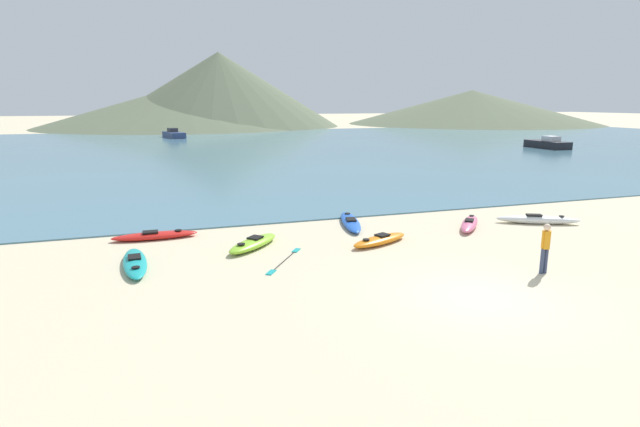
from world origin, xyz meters
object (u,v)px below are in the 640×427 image
Objects in this scene: kayak_on_sand_2 at (350,222)px; kayak_on_sand_6 at (380,240)px; moored_boat_0 at (174,134)px; kayak_on_sand_1 at (135,263)px; moored_boat_1 at (548,144)px; kayak_on_sand_0 at (253,243)px; loose_paddle at (284,261)px; person_near_foreground at (545,245)px; kayak_on_sand_5 at (538,220)px; kayak_on_sand_4 at (155,236)px; kayak_on_sand_3 at (469,224)px.

kayak_on_sand_6 reaches higher than kayak_on_sand_2.
kayak_on_sand_6 is at bearing -85.37° from moored_boat_0.
kayak_on_sand_1 is 50.33m from moored_boat_1.
kayak_on_sand_6 is at bearing -12.18° from kayak_on_sand_0.
kayak_on_sand_1 is 4.60m from loose_paddle.
moored_boat_0 is (-4.79, 55.55, 0.39)m from kayak_on_sand_2.
person_near_foreground reaches higher than kayak_on_sand_6.
moored_boat_1 reaches higher than loose_paddle.
kayak_on_sand_2 is 7.83m from kayak_on_sand_5.
moored_boat_1 reaches higher than kayak_on_sand_6.
kayak_on_sand_6 is at bearing 126.64° from person_near_foreground.
kayak_on_sand_5 is at bearing 7.89° from loose_paddle.
person_near_foreground is at bearing -132.44° from moored_boat_1.
kayak_on_sand_1 is at bearing -177.62° from kayak_on_sand_5.
moored_boat_0 reaches higher than kayak_on_sand_0.
moored_boat_1 is at bearing 31.69° from kayak_on_sand_4.
loose_paddle is at bearing -167.15° from kayak_on_sand_6.
kayak_on_sand_4 is 0.62× the size of moored_boat_1.
kayak_on_sand_0 is 9.34m from person_near_foreground.
moored_boat_1 reaches higher than moored_boat_0.
kayak_on_sand_2 is 1.41× the size of kayak_on_sand_3.
moored_boat_0 is at bearing 94.93° from kayak_on_sand_2.
moored_boat_0 reaches higher than kayak_on_sand_5.
loose_paddle is at bearing -141.62° from moored_boat_1.
kayak_on_sand_0 is 11.94m from kayak_on_sand_5.
kayak_on_sand_1 is 0.88× the size of kayak_on_sand_2.
loose_paddle is (3.90, -4.05, -0.12)m from kayak_on_sand_4.
kayak_on_sand_6 is at bearing -166.88° from kayak_on_sand_3.
person_near_foreground is (10.89, -7.58, 0.73)m from kayak_on_sand_4.
kayak_on_sand_1 is 8.24m from kayak_on_sand_6.
kayak_on_sand_3 is at bearing -23.61° from kayak_on_sand_2.
person_near_foreground is at bearing -21.10° from kayak_on_sand_1.
kayak_on_sand_1 is 12.72m from kayak_on_sand_3.
kayak_on_sand_0 is 1.92m from loose_paddle.
person_near_foreground is (-1.19, -5.42, 0.70)m from kayak_on_sand_3.
kayak_on_sand_4 is 8.28m from kayak_on_sand_6.
kayak_on_sand_4 is (-7.68, 0.24, 0.00)m from kayak_on_sand_2.
kayak_on_sand_2 reaches higher than loose_paddle.
kayak_on_sand_2 is 1.19× the size of kayak_on_sand_4.
kayak_on_sand_6 is 5.50m from person_near_foreground.
kayak_on_sand_6 is 0.54× the size of moored_boat_1.
moored_boat_1 is 47.24m from loose_paddle.
kayak_on_sand_3 is (4.40, -1.92, 0.03)m from kayak_on_sand_2.
kayak_on_sand_4 reaches higher than kayak_on_sand_1.
kayak_on_sand_4 is 5.63m from loose_paddle.
kayak_on_sand_3 is at bearing 13.00° from loose_paddle.
kayak_on_sand_1 is at bearing -160.68° from kayak_on_sand_2.
moored_boat_1 reaches higher than kayak_on_sand_3.
kayak_on_sand_0 is at bearing -143.85° from moored_boat_1.
kayak_on_sand_3 is at bearing 4.42° from kayak_on_sand_1.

